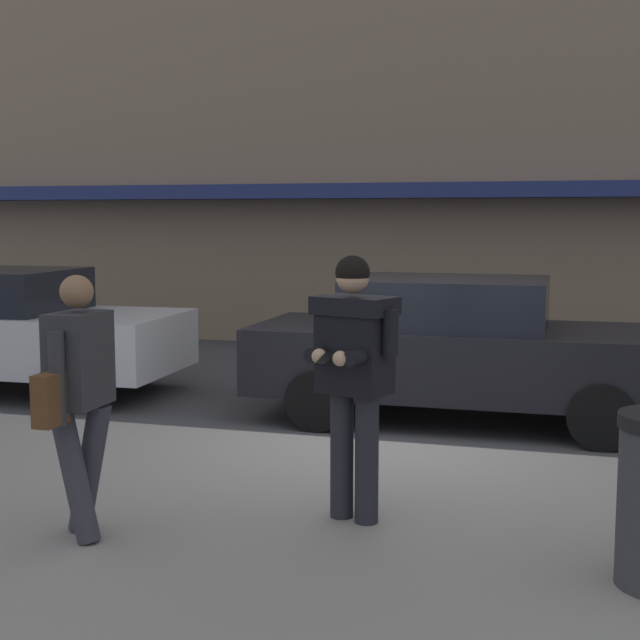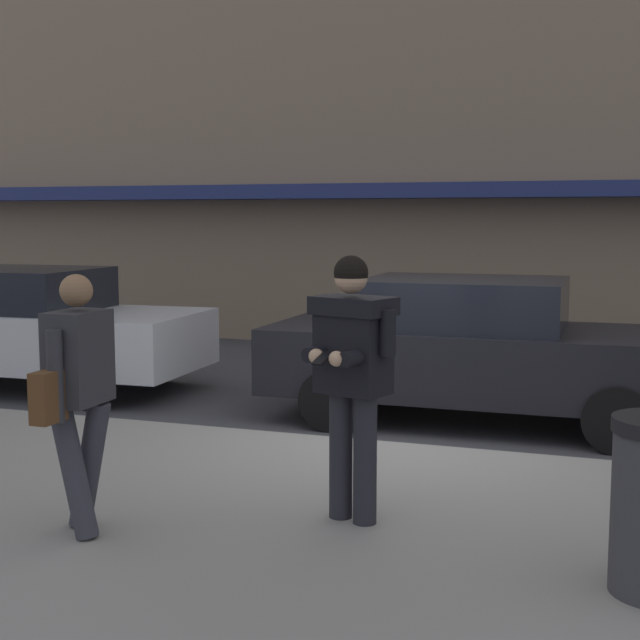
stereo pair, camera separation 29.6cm
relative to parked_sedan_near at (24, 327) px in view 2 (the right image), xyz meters
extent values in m
plane|color=#3D3D42|center=(5.27, -1.43, -0.79)|extent=(80.00, 80.00, 0.00)
cube|color=gray|center=(6.27, -4.28, -0.72)|extent=(32.00, 5.30, 0.14)
cube|color=silver|center=(6.27, -1.38, -0.79)|extent=(28.00, 0.12, 0.01)
cube|color=navy|center=(6.27, 4.72, 1.81)|extent=(26.60, 0.70, 0.24)
cube|color=silver|center=(0.04, 0.00, -0.12)|extent=(4.56, 1.98, 0.70)
cube|color=black|center=(-0.14, 0.00, 0.49)|extent=(2.13, 1.71, 0.52)
cylinder|color=black|center=(1.40, 0.91, -0.47)|extent=(0.65, 0.24, 0.64)
cylinder|color=black|center=(1.46, -0.80, -0.47)|extent=(0.65, 0.24, 0.64)
cube|color=black|center=(5.78, 0.00, -0.12)|extent=(4.52, 1.86, 0.70)
cube|color=black|center=(5.60, 0.00, 0.49)|extent=(2.09, 1.66, 0.52)
cylinder|color=black|center=(7.17, 0.87, -0.47)|extent=(0.64, 0.23, 0.64)
cylinder|color=black|center=(7.19, -0.84, -0.47)|extent=(0.64, 0.23, 0.64)
cylinder|color=black|center=(4.38, 0.84, -0.47)|extent=(0.64, 0.23, 0.64)
cylinder|color=black|center=(4.40, -0.87, -0.47)|extent=(0.64, 0.23, 0.64)
cylinder|color=#23232B|center=(5.61, -3.80, -0.21)|extent=(0.16, 0.16, 0.88)
cylinder|color=#23232B|center=(5.42, -3.74, -0.21)|extent=(0.16, 0.16, 0.88)
cube|color=black|center=(5.51, -3.77, 0.55)|extent=(0.53, 0.43, 0.64)
cube|color=black|center=(5.51, -3.77, 0.82)|extent=(0.60, 0.49, 0.12)
cylinder|color=black|center=(5.77, -3.86, 0.66)|extent=(0.11, 0.11, 0.30)
cylinder|color=black|center=(5.60, -3.97, 0.51)|extent=(0.19, 0.32, 0.10)
sphere|color=tan|center=(5.49, -4.08, 0.51)|extent=(0.10, 0.10, 0.10)
cylinder|color=black|center=(5.26, -3.69, 0.66)|extent=(0.11, 0.11, 0.30)
cylinder|color=black|center=(5.32, -3.88, 0.51)|extent=(0.19, 0.32, 0.10)
sphere|color=tan|center=(5.34, -4.03, 0.51)|extent=(0.10, 0.10, 0.10)
cube|color=black|center=(5.40, -4.09, 0.51)|extent=(0.12, 0.16, 0.07)
sphere|color=tan|center=(5.50, -3.80, 1.01)|extent=(0.22, 0.22, 0.22)
sphere|color=black|center=(5.50, -3.80, 1.04)|extent=(0.23, 0.23, 0.23)
cylinder|color=#33333D|center=(3.91, -4.48, -0.22)|extent=(0.33, 0.15, 0.87)
cylinder|color=#33333D|center=(3.91, -4.66, -0.22)|extent=(0.33, 0.15, 0.87)
cube|color=#2D2D33|center=(3.91, -4.57, 0.51)|extent=(0.28, 0.42, 0.60)
cylinder|color=#2D2D33|center=(3.91, -4.32, 0.43)|extent=(0.10, 0.10, 0.58)
cylinder|color=#2D2D33|center=(3.91, -4.82, 0.43)|extent=(0.10, 0.10, 0.58)
sphere|color=#8C6647|center=(3.91, -4.57, 0.94)|extent=(0.21, 0.21, 0.21)
cube|color=brown|center=(3.89, -4.87, 0.31)|extent=(0.12, 0.24, 0.32)
camera|label=1|loc=(6.93, -9.49, 1.41)|focal=50.00mm
camera|label=2|loc=(7.21, -9.40, 1.41)|focal=50.00mm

